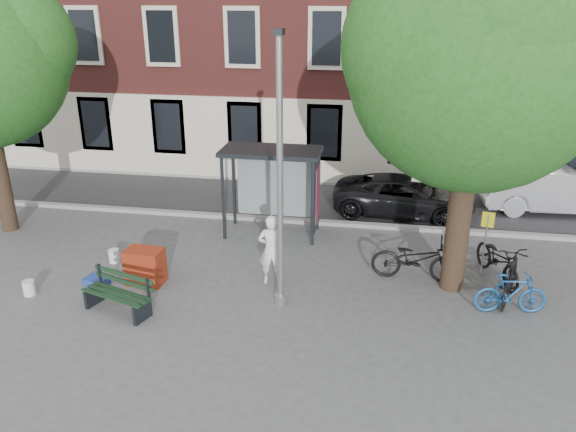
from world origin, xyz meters
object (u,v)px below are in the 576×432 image
(bench, at_px, (119,295))
(bike_c, at_px, (498,260))
(bus_shelter, at_px, (285,172))
(painter, at_px, (271,250))
(car_dark, at_px, (404,196))
(bike_d, at_px, (511,279))
(notice_sign, at_px, (486,231))
(car_silver, at_px, (555,189))
(bike_b, at_px, (511,294))
(bike_a, at_px, (416,259))
(red_stand, at_px, (145,266))
(lamppost, at_px, (280,191))

(bench, xyz_separation_m, bike_c, (8.70, 3.04, 0.14))
(bus_shelter, relative_size, bike_c, 1.38)
(painter, xyz_separation_m, car_dark, (3.31, 5.37, -0.28))
(bike_d, distance_m, notice_sign, 1.42)
(car_dark, xyz_separation_m, car_silver, (4.91, 1.10, 0.16))
(bike_b, distance_m, car_dark, 6.28)
(bench, distance_m, car_dark, 9.74)
(bike_a, distance_m, car_silver, 7.40)
(bike_a, distance_m, red_stand, 6.74)
(painter, relative_size, bike_a, 0.83)
(painter, bearing_deg, bike_d, 173.00)
(car_dark, bearing_deg, bike_d, -151.84)
(bench, distance_m, red_stand, 1.38)
(bike_b, relative_size, notice_sign, 0.93)
(bench, height_order, bike_b, bike_b)
(car_dark, bearing_deg, bench, 142.59)
(bike_b, bearing_deg, bike_d, -16.48)
(bike_b, height_order, bike_c, bike_c)
(lamppost, relative_size, bike_a, 2.79)
(lamppost, height_order, car_dark, lamppost)
(bike_b, height_order, red_stand, bike_b)
(bike_a, xyz_separation_m, red_stand, (-6.61, -1.29, -0.13))
(bus_shelter, height_order, bike_d, bus_shelter)
(bench, height_order, red_stand, red_stand)
(bike_a, height_order, car_dark, car_dark)
(painter, relative_size, bench, 1.01)
(painter, distance_m, bench, 3.71)
(bike_b, distance_m, red_stand, 8.66)
(bike_a, relative_size, notice_sign, 1.25)
(bus_shelter, xyz_separation_m, painter, (0.21, -3.13, -1.01))
(bike_b, height_order, car_silver, car_silver)
(car_silver, bearing_deg, car_dark, 99.04)
(bike_c, bearing_deg, car_dark, 99.41)
(painter, distance_m, bike_a, 3.61)
(bike_c, distance_m, car_dark, 4.80)
(lamppost, relative_size, bike_c, 2.95)
(bus_shelter, distance_m, car_dark, 4.37)
(bike_c, xyz_separation_m, car_dark, (-2.24, 4.24, 0.08))
(painter, relative_size, car_silver, 0.38)
(car_silver, height_order, notice_sign, notice_sign)
(bike_c, relative_size, notice_sign, 1.19)
(painter, height_order, red_stand, painter)
(red_stand, bearing_deg, bus_shelter, 51.70)
(bike_a, height_order, bike_b, bike_a)
(bus_shelter, bearing_deg, car_silver, 21.59)
(notice_sign, bearing_deg, red_stand, -154.50)
(lamppost, bearing_deg, bike_b, 5.35)
(car_silver, relative_size, red_stand, 5.29)
(bike_b, bearing_deg, bench, 91.84)
(notice_sign, bearing_deg, bus_shelter, 174.30)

